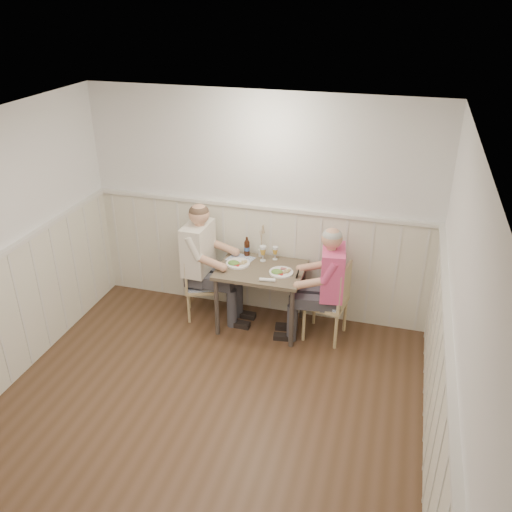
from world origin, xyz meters
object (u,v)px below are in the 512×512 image
(chair_left, at_px, (197,283))
(diner_cream, at_px, (203,271))
(beer_bottle, at_px, (247,247))
(dining_table, at_px, (261,276))
(man_in_pink, at_px, (327,294))
(chair_right, at_px, (331,299))
(grass_vase, at_px, (260,241))

(chair_left, height_order, diner_cream, diner_cream)
(chair_left, distance_m, beer_bottle, 0.72)
(dining_table, distance_m, man_in_pink, 0.76)
(chair_right, distance_m, beer_bottle, 1.13)
(dining_table, bearing_deg, beer_bottle, 132.43)
(dining_table, relative_size, chair_right, 1.05)
(dining_table, xyz_separation_m, chair_left, (-0.78, 0.02, -0.22))
(man_in_pink, distance_m, beer_bottle, 1.08)
(dining_table, xyz_separation_m, grass_vase, (-0.09, 0.29, 0.29))
(dining_table, distance_m, beer_bottle, 0.41)
(chair_right, distance_m, diner_cream, 1.50)
(diner_cream, bearing_deg, dining_table, -2.20)
(beer_bottle, distance_m, grass_vase, 0.18)
(dining_table, bearing_deg, man_in_pink, -2.90)
(beer_bottle, relative_size, grass_vase, 0.56)
(dining_table, relative_size, beer_bottle, 4.08)
(dining_table, height_order, grass_vase, grass_vase)
(chair_right, bearing_deg, dining_table, 179.55)
(man_in_pink, distance_m, grass_vase, 0.97)
(chair_right, xyz_separation_m, diner_cream, (-1.50, 0.03, 0.12))
(chair_left, xyz_separation_m, man_in_pink, (1.53, -0.06, 0.14))
(chair_left, xyz_separation_m, grass_vase, (0.69, 0.27, 0.51))
(diner_cream, bearing_deg, chair_right, -1.27)
(diner_cream, xyz_separation_m, grass_vase, (0.61, 0.27, 0.33))
(chair_left, xyz_separation_m, diner_cream, (0.07, 0.01, 0.18))
(man_in_pink, bearing_deg, chair_right, 36.45)
(chair_left, xyz_separation_m, beer_bottle, (0.54, 0.24, 0.42))
(man_in_pink, bearing_deg, beer_bottle, 163.13)
(chair_right, distance_m, grass_vase, 1.03)
(chair_right, height_order, diner_cream, diner_cream)
(chair_right, bearing_deg, diner_cream, 178.73)
(dining_table, distance_m, diner_cream, 0.70)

